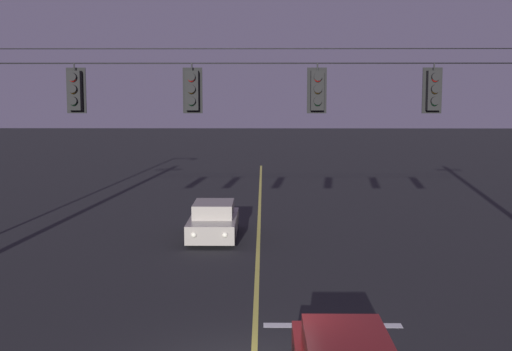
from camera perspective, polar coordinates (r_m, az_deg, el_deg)
name	(u,v)px	position (r m, az deg, el deg)	size (l,w,h in m)	color
lane_centre_stripe	(258,261)	(24.46, 0.13, -6.76)	(0.14, 60.00, 0.01)	#D1C64C
stop_bar_paint	(333,325)	(18.19, 6.07, -11.67)	(3.40, 0.36, 0.01)	silver
signal_span_assembly	(256,159)	(17.85, -0.04, 1.34)	(21.70, 0.32, 7.79)	#38281C
traffic_light_left_inner	(75,90)	(18.34, -14.11, 6.53)	(0.48, 0.41, 1.22)	black
traffic_light_centre	(192,90)	(17.83, -5.07, 6.70)	(0.48, 0.41, 1.22)	black
traffic_light_right_inner	(317,90)	(17.79, 4.86, 6.71)	(0.48, 0.41, 1.22)	black
traffic_light_rightmost	(434,90)	(18.22, 13.83, 6.54)	(0.48, 0.41, 1.22)	black
car_oncoming_lead	(214,221)	(28.10, -3.37, -3.63)	(1.80, 4.42, 1.39)	gray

